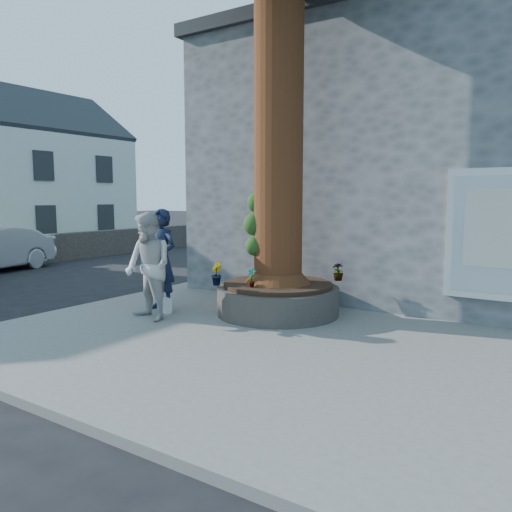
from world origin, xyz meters
The scene contains 13 objects.
ground centered at (0.00, 0.00, 0.00)m, with size 120.00×120.00×0.00m, color black.
pavement centered at (1.50, 1.00, 0.06)m, with size 9.00×8.00×0.12m, color slate.
yellow_line centered at (-3.05, 1.00, 0.00)m, with size 0.10×30.00×0.01m, color yellow.
stone_shop centered at (2.50, 7.20, 3.16)m, with size 10.30×8.30×6.30m.
planter centered at (0.80, 2.00, 0.41)m, with size 2.30×2.30×0.60m.
cottage_far centered at (-16.50, 8.00, 3.79)m, with size 7.30×7.40×8.75m.
man centered at (-1.30, 1.08, 1.11)m, with size 0.72×0.47×1.98m, color #141E37.
woman centered at (-0.90, 0.34, 1.09)m, with size 0.94×0.73×1.93m, color beige.
shopping_bag centered at (-1.01, 0.90, 0.26)m, with size 0.20×0.12×0.28m, color white.
plant_a centered at (0.66, 1.32, 0.89)m, with size 0.18×0.12×0.35m, color gray.
plant_b centered at (0.00, 1.15, 0.93)m, with size 0.23×0.22×0.41m, color gray.
plant_c centered at (1.65, 2.85, 0.89)m, with size 0.19×0.19×0.34m, color gray.
plant_d centered at (1.65, 2.85, 0.86)m, with size 0.25×0.22×0.28m, color gray.
Camera 1 is at (5.54, -5.96, 2.31)m, focal length 35.00 mm.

